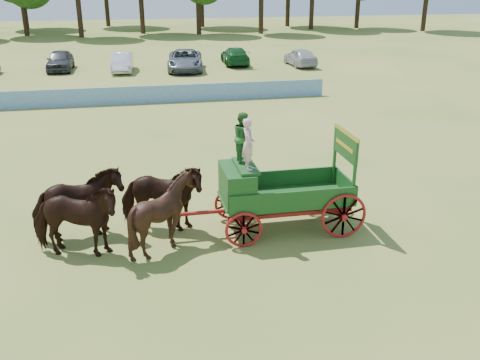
% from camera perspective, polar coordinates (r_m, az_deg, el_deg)
% --- Properties ---
extents(ground, '(160.00, 160.00, 0.00)m').
position_cam_1_polar(ground, '(15.93, -10.75, -6.69)').
color(ground, olive).
rests_on(ground, ground).
extents(horse_lead_left, '(2.78, 1.77, 2.17)m').
position_cam_1_polar(horse_lead_left, '(15.20, -17.19, -4.17)').
color(horse_lead_left, black).
rests_on(horse_lead_left, ground).
extents(horse_lead_right, '(2.75, 1.67, 2.17)m').
position_cam_1_polar(horse_lead_right, '(16.20, -16.88, -2.52)').
color(horse_lead_right, black).
rests_on(horse_lead_right, ground).
extents(horse_wheel_left, '(2.12, 1.92, 2.17)m').
position_cam_1_polar(horse_wheel_left, '(15.11, -8.12, -3.53)').
color(horse_wheel_left, black).
rests_on(horse_wheel_left, ground).
extents(horse_wheel_right, '(2.77, 1.74, 2.17)m').
position_cam_1_polar(horse_wheel_right, '(16.11, -8.38, -1.92)').
color(horse_wheel_right, black).
rests_on(horse_wheel_right, ground).
extents(farm_dray, '(6.00, 2.00, 3.63)m').
position_cam_1_polar(farm_dray, '(15.84, 2.43, -0.16)').
color(farm_dray, '#A8101D').
rests_on(farm_dray, ground).
extents(sponsor_banner, '(26.00, 0.08, 1.05)m').
position_cam_1_polar(sponsor_banner, '(32.86, -13.36, 8.71)').
color(sponsor_banner, '#1D5BA0').
rests_on(sponsor_banner, ground).
extents(parked_cars, '(42.07, 7.65, 1.62)m').
position_cam_1_polar(parked_cars, '(44.95, -18.25, 11.80)').
color(parked_cars, silver).
rests_on(parked_cars, ground).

